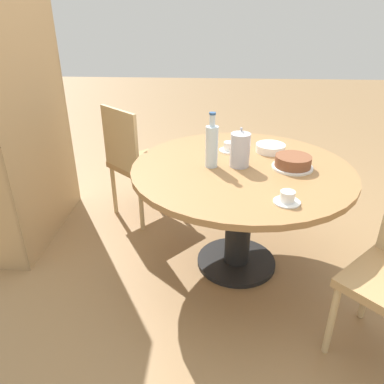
{
  "coord_description": "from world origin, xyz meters",
  "views": [
    {
      "loc": [
        -2.06,
        0.18,
        1.57
      ],
      "look_at": [
        0.0,
        0.3,
        0.53
      ],
      "focal_mm": 35.0,
      "sensor_mm": 36.0,
      "label": 1
    }
  ],
  "objects_px": {
    "bookshelf": "(21,113)",
    "cup_a": "(287,198)",
    "water_bottle": "(212,145)",
    "cake_main": "(293,162)",
    "chair_b": "(137,160)",
    "coffee_pot": "(240,149)",
    "cup_b": "(229,147)"
  },
  "relations": [
    {
      "from": "bookshelf",
      "to": "coffee_pot",
      "type": "relative_size",
      "value": 8.01
    },
    {
      "from": "chair_b",
      "to": "bookshelf",
      "type": "xyz_separation_m",
      "value": [
        -0.25,
        0.71,
        0.43
      ]
    },
    {
      "from": "water_bottle",
      "to": "cake_main",
      "type": "distance_m",
      "value": 0.49
    },
    {
      "from": "cake_main",
      "to": "cup_a",
      "type": "bearing_deg",
      "value": 166.64
    },
    {
      "from": "cup_a",
      "to": "water_bottle",
      "type": "bearing_deg",
      "value": 40.55
    },
    {
      "from": "water_bottle",
      "to": "cake_main",
      "type": "height_order",
      "value": "water_bottle"
    },
    {
      "from": "bookshelf",
      "to": "cup_b",
      "type": "height_order",
      "value": "bookshelf"
    },
    {
      "from": "chair_b",
      "to": "coffee_pot",
      "type": "xyz_separation_m",
      "value": [
        -0.58,
        -0.74,
        0.33
      ]
    },
    {
      "from": "bookshelf",
      "to": "cup_a",
      "type": "height_order",
      "value": "bookshelf"
    },
    {
      "from": "water_bottle",
      "to": "bookshelf",
      "type": "bearing_deg",
      "value": 74.68
    },
    {
      "from": "chair_b",
      "to": "water_bottle",
      "type": "relative_size",
      "value": 2.81
    },
    {
      "from": "bookshelf",
      "to": "water_bottle",
      "type": "xyz_separation_m",
      "value": [
        -0.35,
        -1.28,
        -0.08
      ]
    },
    {
      "from": "bookshelf",
      "to": "cake_main",
      "type": "bearing_deg",
      "value": 78.78
    },
    {
      "from": "cake_main",
      "to": "cup_b",
      "type": "relative_size",
      "value": 1.82
    },
    {
      "from": "bookshelf",
      "to": "cake_main",
      "type": "height_order",
      "value": "bookshelf"
    },
    {
      "from": "cake_main",
      "to": "coffee_pot",
      "type": "bearing_deg",
      "value": 87.65
    },
    {
      "from": "chair_b",
      "to": "bookshelf",
      "type": "bearing_deg",
      "value": 61.28
    },
    {
      "from": "bookshelf",
      "to": "coffee_pot",
      "type": "xyz_separation_m",
      "value": [
        -0.34,
        -1.45,
        -0.1
      ]
    },
    {
      "from": "coffee_pot",
      "to": "water_bottle",
      "type": "distance_m",
      "value": 0.17
    },
    {
      "from": "chair_b",
      "to": "cake_main",
      "type": "height_order",
      "value": "chair_b"
    },
    {
      "from": "chair_b",
      "to": "cup_b",
      "type": "bearing_deg",
      "value": -163.74
    },
    {
      "from": "water_bottle",
      "to": "cake_main",
      "type": "xyz_separation_m",
      "value": [
        0.0,
        -0.48,
        -0.1
      ]
    },
    {
      "from": "coffee_pot",
      "to": "cake_main",
      "type": "distance_m",
      "value": 0.32
    },
    {
      "from": "cup_a",
      "to": "coffee_pot",
      "type": "bearing_deg",
      "value": 24.64
    },
    {
      "from": "water_bottle",
      "to": "chair_b",
      "type": "bearing_deg",
      "value": 43.99
    },
    {
      "from": "bookshelf",
      "to": "cup_b",
      "type": "distance_m",
      "value": 1.41
    },
    {
      "from": "bookshelf",
      "to": "cup_a",
      "type": "bearing_deg",
      "value": 64.6
    },
    {
      "from": "chair_b",
      "to": "coffee_pot",
      "type": "height_order",
      "value": "coffee_pot"
    },
    {
      "from": "cup_b",
      "to": "chair_b",
      "type": "bearing_deg",
      "value": 64.27
    },
    {
      "from": "water_bottle",
      "to": "cup_b",
      "type": "distance_m",
      "value": 0.31
    },
    {
      "from": "water_bottle",
      "to": "cup_b",
      "type": "relative_size",
      "value": 2.47
    },
    {
      "from": "chair_b",
      "to": "bookshelf",
      "type": "height_order",
      "value": "bookshelf"
    }
  ]
}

